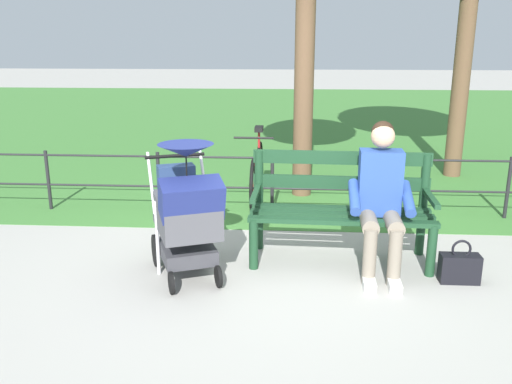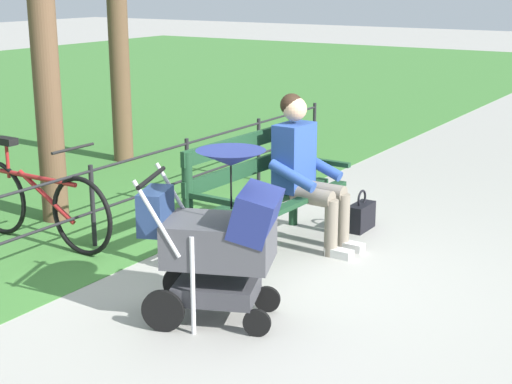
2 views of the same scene
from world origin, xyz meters
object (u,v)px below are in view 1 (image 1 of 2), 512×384
object	(u,v)px
person_on_bench	(381,194)
bicycle	(257,173)
handbag	(460,268)
stroller	(186,209)
park_bench	(341,203)

from	to	relation	value
person_on_bench	bicycle	bearing A→B (deg)	-58.57
handbag	bicycle	size ratio (longest dim) A/B	0.22
bicycle	handbag	bearing A→B (deg)	130.12
stroller	bicycle	distance (m)	2.23
park_bench	person_on_bench	distance (m)	0.41
park_bench	person_on_bench	xyz separation A→B (m)	(-0.31, 0.22, 0.15)
stroller	handbag	bearing A→B (deg)	-179.10
stroller	handbag	world-z (taller)	stroller
park_bench	person_on_bench	size ratio (longest dim) A/B	1.27
person_on_bench	handbag	distance (m)	0.87
person_on_bench	handbag	size ratio (longest dim) A/B	3.45
park_bench	handbag	world-z (taller)	park_bench
person_on_bench	bicycle	world-z (taller)	person_on_bench
handbag	park_bench	bearing A→B (deg)	-25.65
stroller	handbag	size ratio (longest dim) A/B	3.11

